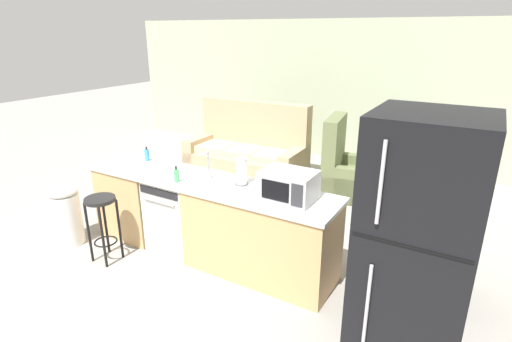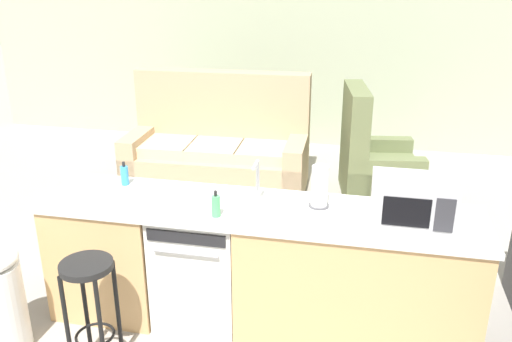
# 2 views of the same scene
# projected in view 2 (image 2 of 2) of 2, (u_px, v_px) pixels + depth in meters

# --- Properties ---
(ground_plane) EXTENTS (24.00, 24.00, 0.00)m
(ground_plane) POSITION_uv_depth(u_px,v_px,m) (237.00, 318.00, 3.92)
(ground_plane) COLOR gray
(wall_back) EXTENTS (10.00, 0.06, 2.60)m
(wall_back) POSITION_uv_depth(u_px,v_px,m) (333.00, 51.00, 7.23)
(wall_back) COLOR #A8B293
(wall_back) RESTS_ON ground_plane
(kitchen_counter) EXTENTS (2.94, 0.66, 0.90)m
(kitchen_counter) POSITION_uv_depth(u_px,v_px,m) (270.00, 272.00, 3.72)
(kitchen_counter) COLOR tan
(kitchen_counter) RESTS_ON ground_plane
(dishwasher) EXTENTS (0.58, 0.61, 0.84)m
(dishwasher) POSITION_uv_depth(u_px,v_px,m) (202.00, 264.00, 3.82)
(dishwasher) COLOR silver
(dishwasher) RESTS_ON ground_plane
(microwave) EXTENTS (0.50, 0.37, 0.28)m
(microwave) POSITION_uv_depth(u_px,v_px,m) (413.00, 200.00, 3.33)
(microwave) COLOR #B7B7BC
(microwave) RESTS_ON kitchen_counter
(sink_faucet) EXTENTS (0.07, 0.18, 0.30)m
(sink_faucet) POSITION_uv_depth(u_px,v_px,m) (257.00, 184.00, 3.59)
(sink_faucet) COLOR silver
(sink_faucet) RESTS_ON kitchen_counter
(paper_towel_roll) EXTENTS (0.14, 0.14, 0.28)m
(paper_towel_roll) POSITION_uv_depth(u_px,v_px,m) (320.00, 187.00, 3.53)
(paper_towel_roll) COLOR #4C4C51
(paper_towel_roll) RESTS_ON kitchen_counter
(soap_bottle) EXTENTS (0.06, 0.06, 0.18)m
(soap_bottle) POSITION_uv_depth(u_px,v_px,m) (216.00, 206.00, 3.41)
(soap_bottle) COLOR #4CB266
(soap_bottle) RESTS_ON kitchen_counter
(dish_soap_bottle) EXTENTS (0.06, 0.06, 0.18)m
(dish_soap_bottle) POSITION_uv_depth(u_px,v_px,m) (125.00, 175.00, 3.90)
(dish_soap_bottle) COLOR #338CCC
(dish_soap_bottle) RESTS_ON kitchen_counter
(bar_stool) EXTENTS (0.32, 0.32, 0.74)m
(bar_stool) POSITION_uv_depth(u_px,v_px,m) (90.00, 292.00, 3.29)
(bar_stool) COLOR black
(bar_stool) RESTS_ON ground_plane
(couch) EXTENTS (2.03, 0.96, 1.27)m
(couch) POSITION_uv_depth(u_px,v_px,m) (219.00, 151.00, 6.17)
(couch) COLOR tan
(couch) RESTS_ON ground_plane
(armchair) EXTENTS (0.92, 0.97, 1.20)m
(armchair) POSITION_uv_depth(u_px,v_px,m) (371.00, 165.00, 5.89)
(armchair) COLOR #667047
(armchair) RESTS_ON ground_plane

